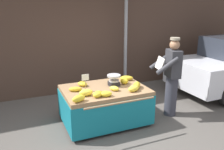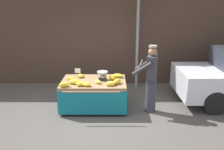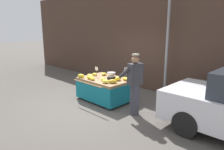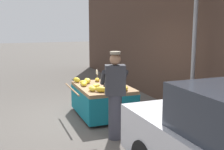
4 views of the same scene
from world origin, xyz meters
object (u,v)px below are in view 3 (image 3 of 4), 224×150
Objects in this scene: weighing_scale at (111,76)px; banana_bunch_1 at (113,81)px; banana_bunch_3 at (81,76)px; banana_bunch_8 at (90,76)px; banana_bunch_9 at (104,74)px; banana_bunch_5 at (118,79)px; banana_bunch_7 at (95,74)px; street_pole at (167,50)px; banana_bunch_0 at (103,79)px; banana_bunch_10 at (105,81)px; banana_bunch_6 at (126,79)px; banana_bunch_2 at (90,77)px; vendor_person at (134,84)px; banana_bunch_4 at (92,78)px; banana_cart at (105,84)px; price_sign at (97,70)px.

banana_bunch_1 is at bearing -40.45° from weighing_scale.
banana_bunch_3 reaches higher than banana_bunch_1.
banana_bunch_8 reaches higher than banana_bunch_9.
banana_bunch_5 is 1.08m from banana_bunch_7.
banana_bunch_9 is (-0.97, 0.55, -0.01)m from banana_bunch_1.
banana_bunch_0 is (-1.15, -1.85, -0.87)m from street_pole.
banana_bunch_6 is at bearing 73.87° from banana_bunch_10.
banana_bunch_2 is at bearing -56.77° from banana_bunch_7.
weighing_scale reaches higher than banana_bunch_6.
banana_bunch_3 and banana_bunch_8 have the same top height.
banana_bunch_6 is at bearing 145.75° from vendor_person.
weighing_scale is 0.51m from banana_bunch_10.
banana_bunch_10 is (1.11, 0.08, -0.00)m from banana_bunch_3.
banana_bunch_4 is at bearing -137.53° from banana_bunch_6.
banana_bunch_7 is (-1.08, -0.05, -0.02)m from banana_bunch_5.
banana_bunch_6 is 1.29× the size of banana_bunch_9.
banana_cart is at bearing -38.53° from banana_bunch_9.
banana_bunch_1 is (1.00, -0.23, -0.19)m from price_sign.
banana_cart is 6.41× the size of banana_bunch_8.
price_sign reaches higher than banana_bunch_4.
banana_bunch_1 is at bearing -4.98° from banana_bunch_0.
weighing_scale reaches higher than banana_cart.
banana_bunch_0 is at bearing 178.15° from vendor_person.
banana_bunch_8 reaches higher than banana_bunch_4.
weighing_scale is 0.26m from banana_bunch_5.
banana_bunch_4 is at bearing -47.43° from banana_bunch_7.
banana_bunch_1 is (0.60, -0.25, 0.26)m from banana_cart.
banana_cart is 0.65m from banana_bunch_10.
banana_bunch_6 is (0.15, 0.19, -0.01)m from banana_bunch_5.
street_pole reaches higher than banana_bunch_2.
street_pole is 1.97× the size of banana_cart.
vendor_person is at bearing -84.97° from street_pole.
banana_bunch_8 is (-0.32, 0.18, 0.01)m from banana_bunch_4.
banana_bunch_7 is (-1.86, -1.60, -0.87)m from street_pole.
banana_bunch_1 is at bearing -29.31° from banana_bunch_9.
banana_bunch_1 is 0.37m from banana_bunch_5.
weighing_scale is at bearing 24.45° from banana_bunch_8.
banana_bunch_3 reaches higher than banana_cart.
weighing_scale reaches higher than banana_bunch_3.
weighing_scale reaches higher than banana_bunch_0.
street_pole is 14.03× the size of banana_bunch_4.
banana_bunch_10 reaches higher than banana_cart.
banana_bunch_2 is at bearing -127.50° from street_pole.
banana_bunch_1 is at bearing -14.08° from banana_bunch_7.
banana_bunch_4 is 0.59m from banana_bunch_10.
vendor_person is (1.00, 0.15, 0.07)m from banana_bunch_10.
banana_bunch_3 is 0.54m from banana_bunch_7.
street_pole reaches higher than banana_cart.
banana_bunch_10 reaches higher than banana_bunch_6.
weighing_scale is 0.63m from banana_bunch_4.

